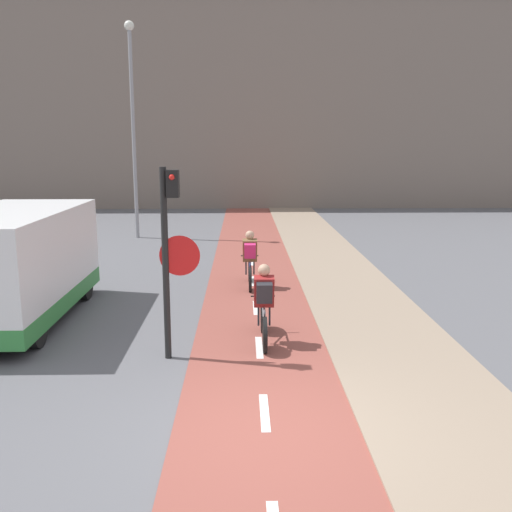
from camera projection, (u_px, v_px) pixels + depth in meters
The scene contains 9 objects.
ground_plane at pixel (266, 432), 7.18m from camera, with size 120.00×120.00×0.00m, color #5B5B60.
bike_lane at pixel (266, 431), 7.19m from camera, with size 2.38×60.00×0.02m.
sidewalk_strip at pixel (454, 428), 7.23m from camera, with size 2.40×60.00×0.05m.
building_row_background at pixel (247, 104), 33.40m from camera, with size 60.00×5.20×11.74m.
traffic_light_pole at pixel (170, 243), 9.30m from camera, with size 0.67×0.25×3.21m.
street_lamp_far at pixel (133, 111), 21.23m from camera, with size 0.36×0.36×7.97m.
cyclist_near at pixel (264, 306), 10.28m from camera, with size 0.46×1.73×1.47m.
cyclist_far at pixel (250, 260), 14.33m from camera, with size 0.46×1.69×1.45m.
van at pixel (13, 267), 11.52m from camera, with size 2.21×4.96×2.26m.
Camera 1 is at (-0.28, -6.61, 3.56)m, focal length 40.00 mm.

